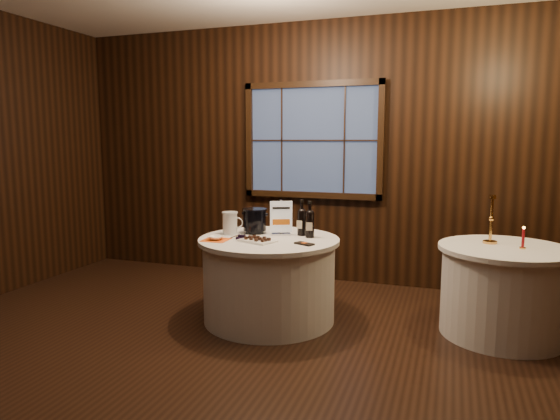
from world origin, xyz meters
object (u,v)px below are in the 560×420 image
at_px(grape_bunch, 241,237).
at_px(glass_pitcher, 230,223).
at_px(sign_stand, 281,223).
at_px(port_bottle_left, 302,220).
at_px(side_table, 503,291).
at_px(red_candle, 523,240).
at_px(chocolate_box, 304,244).
at_px(main_table, 269,279).
at_px(port_bottle_right, 310,222).
at_px(ice_bucket, 255,220).
at_px(cracker_bowl, 216,238).
at_px(chocolate_plate, 257,240).
at_px(brass_candlestick, 491,226).

xyz_separation_m(grape_bunch, glass_pitcher, (-0.20, 0.20, 0.09)).
relative_size(sign_stand, port_bottle_left, 1.00).
relative_size(side_table, red_candle, 5.80).
relative_size(side_table, chocolate_box, 6.48).
bearing_deg(main_table, port_bottle_right, 23.61).
relative_size(sign_stand, chocolate_box, 2.00).
bearing_deg(glass_pitcher, main_table, -24.30).
relative_size(side_table, ice_bucket, 4.56).
relative_size(grape_bunch, cracker_bowl, 1.28).
distance_m(chocolate_box, cracker_bowl, 0.80).
bearing_deg(sign_stand, chocolate_plate, -129.03).
bearing_deg(port_bottle_right, main_table, -163.92).
xyz_separation_m(port_bottle_right, grape_bunch, (-0.55, -0.30, -0.12)).
distance_m(side_table, cracker_bowl, 2.51).
relative_size(port_bottle_left, red_candle, 1.80).
relative_size(cracker_bowl, brass_candlestick, 0.33).
xyz_separation_m(grape_bunch, red_candle, (2.33, 0.41, 0.05)).
relative_size(main_table, port_bottle_right, 3.82).
height_order(main_table, port_bottle_right, port_bottle_right).
distance_m(chocolate_plate, brass_candlestick, 2.02).
bearing_deg(chocolate_plate, main_table, 79.68).
bearing_deg(port_bottle_left, chocolate_plate, -108.95).
relative_size(ice_bucket, cracker_bowl, 1.72).
bearing_deg(main_table, glass_pitcher, 173.17).
height_order(side_table, chocolate_plate, chocolate_plate).
xyz_separation_m(sign_stand, brass_candlestick, (1.83, 0.24, 0.04)).
bearing_deg(port_bottle_left, glass_pitcher, -150.17).
height_order(sign_stand, red_candle, sign_stand).
xyz_separation_m(side_table, red_candle, (0.12, -0.04, 0.46)).
bearing_deg(side_table, red_candle, -17.35).
bearing_deg(port_bottle_right, ice_bucket, 169.12).
relative_size(main_table, cracker_bowl, 9.29).
bearing_deg(cracker_bowl, side_table, 12.64).
distance_m(port_bottle_left, chocolate_plate, 0.52).
distance_m(glass_pitcher, cracker_bowl, 0.30).
height_order(sign_stand, port_bottle_left, port_bottle_left).
height_order(side_table, brass_candlestick, brass_candlestick).
height_order(side_table, port_bottle_right, port_bottle_right).
xyz_separation_m(port_bottle_left, red_candle, (1.88, 0.04, -0.07)).
bearing_deg(port_bottle_left, sign_stand, -148.24).
xyz_separation_m(side_table, port_bottle_left, (-1.76, -0.08, 0.53)).
xyz_separation_m(glass_pitcher, brass_candlestick, (2.29, 0.36, 0.04)).
bearing_deg(chocolate_plate, port_bottle_right, 42.19).
bearing_deg(glass_pitcher, side_table, -11.51).
distance_m(ice_bucket, grape_bunch, 0.35).
height_order(chocolate_plate, brass_candlestick, brass_candlestick).
bearing_deg(brass_candlestick, ice_bucket, -173.82).
distance_m(glass_pitcher, red_candle, 2.54).
xyz_separation_m(port_bottle_right, ice_bucket, (-0.55, 0.03, -0.02)).
xyz_separation_m(brass_candlestick, red_candle, (0.24, -0.15, -0.08)).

